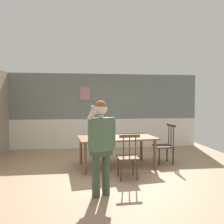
# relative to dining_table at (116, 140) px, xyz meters

# --- Properties ---
(ground_plane) EXTENTS (7.35, 7.35, 0.00)m
(ground_plane) POSITION_rel_dining_table_xyz_m (-0.08, -0.53, -0.68)
(ground_plane) COLOR #9E7F60
(room_back_partition) EXTENTS (6.68, 0.17, 2.62)m
(room_back_partition) POSITION_rel_dining_table_xyz_m (-0.08, 2.44, 0.58)
(room_back_partition) COLOR slate
(room_back_partition) RESTS_ON ground_plane
(dining_table) EXTENTS (2.01, 1.32, 0.76)m
(dining_table) POSITION_rel_dining_table_xyz_m (0.00, 0.00, 0.00)
(dining_table) COLOR brown
(dining_table) RESTS_ON ground_plane
(chair_near_window) EXTENTS (0.50, 0.50, 1.04)m
(chair_near_window) POSITION_rel_dining_table_xyz_m (1.32, 0.17, -0.19)
(chair_near_window) COLOR #2D2319
(chair_near_window) RESTS_ON ground_plane
(chair_by_doorway) EXTENTS (0.44, 0.44, 0.97)m
(chair_by_doorway) POSITION_rel_dining_table_xyz_m (0.12, -0.92, -0.21)
(chair_by_doorway) COLOR #513823
(chair_by_doorway) RESTS_ON ground_plane
(person_figure) EXTENTS (0.50, 0.36, 1.66)m
(person_figure) POSITION_rel_dining_table_xyz_m (-0.50, -1.71, 0.27)
(person_figure) COLOR #3A493A
(person_figure) RESTS_ON ground_plane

